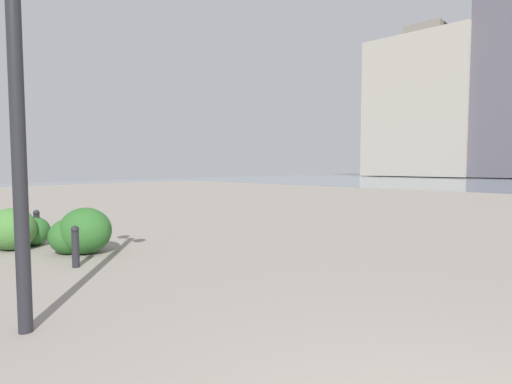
# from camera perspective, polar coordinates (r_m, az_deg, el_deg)

# --- Properties ---
(building_annex) EXTENTS (16.02, 11.94, 24.08)m
(building_annex) POSITION_cam_1_polar(r_m,az_deg,el_deg) (71.95, 22.75, 10.97)
(building_annex) COLOR #B2A899
(building_annex) RESTS_ON ground
(lamppost) EXTENTS (0.98, 0.28, 4.44)m
(lamppost) POSITION_cam_1_polar(r_m,az_deg,el_deg) (4.84, -31.13, 17.52)
(lamppost) COLOR #232328
(lamppost) RESTS_ON ground
(bollard_near) EXTENTS (0.13, 0.13, 0.71)m
(bollard_near) POSITION_cam_1_polar(r_m,az_deg,el_deg) (7.47, -24.31, -6.95)
(bollard_near) COLOR #232328
(bollard_near) RESTS_ON ground
(bollard_mid) EXTENTS (0.13, 0.13, 0.77)m
(bollard_mid) POSITION_cam_1_polar(r_m,az_deg,el_deg) (9.85, -28.73, -4.37)
(bollard_mid) COLOR #232328
(bollard_mid) RESTS_ON ground
(shrub_low) EXTENTS (0.73, 0.66, 0.62)m
(shrub_low) POSITION_cam_1_polar(r_m,az_deg,el_deg) (9.89, -29.09, -4.88)
(shrub_low) COLOR #2D6628
(shrub_low) RESTS_ON ground
(shrub_round) EXTENTS (1.06, 0.95, 0.90)m
(shrub_round) POSITION_cam_1_polar(r_m,az_deg,el_deg) (8.53, -23.11, -5.08)
(shrub_round) COLOR #2D6628
(shrub_round) RESTS_ON ground
(shrub_wide) EXTENTS (0.80, 0.72, 0.68)m
(shrub_wide) POSITION_cam_1_polar(r_m,az_deg,el_deg) (8.66, -25.13, -5.73)
(shrub_wide) COLOR #2D6628
(shrub_wide) RESTS_ON ground
(shrub_tall) EXTENTS (1.01, 0.91, 0.85)m
(shrub_tall) POSITION_cam_1_polar(r_m,az_deg,el_deg) (9.59, -31.41, -4.51)
(shrub_tall) COLOR #477F38
(shrub_tall) RESTS_ON ground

